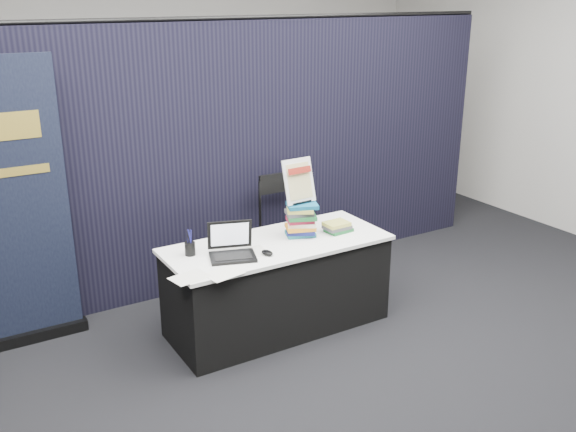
% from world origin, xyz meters
% --- Properties ---
extents(floor, '(8.00, 8.00, 0.00)m').
position_xyz_m(floor, '(0.00, 0.00, 0.00)').
color(floor, black).
rests_on(floor, ground).
extents(wall_back, '(8.00, 0.02, 3.50)m').
position_xyz_m(wall_back, '(0.00, 4.00, 1.75)').
color(wall_back, '#B3B0A9').
rests_on(wall_back, floor).
extents(drape_partition, '(6.00, 0.08, 2.40)m').
position_xyz_m(drape_partition, '(0.00, 1.60, 1.20)').
color(drape_partition, black).
rests_on(drape_partition, floor).
extents(display_table, '(1.80, 0.75, 0.75)m').
position_xyz_m(display_table, '(0.00, 0.55, 0.38)').
color(display_table, black).
rests_on(display_table, floor).
extents(laptop, '(0.40, 0.37, 0.26)m').
position_xyz_m(laptop, '(-0.45, 0.48, 0.81)').
color(laptop, black).
rests_on(laptop, display_table).
extents(mouse, '(0.09, 0.12, 0.03)m').
position_xyz_m(mouse, '(-0.19, 0.37, 0.77)').
color(mouse, black).
rests_on(mouse, display_table).
extents(brochure_left, '(0.29, 0.23, 0.00)m').
position_xyz_m(brochure_left, '(-0.86, 0.29, 0.75)').
color(brochure_left, silver).
rests_on(brochure_left, display_table).
extents(brochure_mid, '(0.29, 0.23, 0.00)m').
position_xyz_m(brochure_mid, '(-0.63, 0.22, 0.75)').
color(brochure_mid, white).
rests_on(brochure_mid, display_table).
extents(brochure_right, '(0.32, 0.24, 0.00)m').
position_xyz_m(brochure_right, '(-0.31, 0.47, 0.75)').
color(brochure_right, silver).
rests_on(brochure_right, display_table).
extents(pen_cup, '(0.10, 0.10, 0.10)m').
position_xyz_m(pen_cup, '(-0.69, 0.66, 0.80)').
color(pen_cup, black).
rests_on(pen_cup, display_table).
extents(book_stack_tall, '(0.28, 0.25, 0.28)m').
position_xyz_m(book_stack_tall, '(0.24, 0.58, 0.89)').
color(book_stack_tall, '#1C636C').
rests_on(book_stack_tall, display_table).
extents(book_stack_short, '(0.22, 0.18, 0.09)m').
position_xyz_m(book_stack_short, '(0.55, 0.49, 0.79)').
color(book_stack_short, '#1A612D').
rests_on(book_stack_short, display_table).
extents(info_sign, '(0.28, 0.14, 0.37)m').
position_xyz_m(info_sign, '(0.24, 0.61, 1.20)').
color(info_sign, black).
rests_on(info_sign, book_stack_tall).
extents(pullup_banner, '(0.94, 0.11, 2.23)m').
position_xyz_m(pullup_banner, '(-1.84, 1.36, 0.99)').
color(pullup_banner, black).
rests_on(pullup_banner, floor).
extents(stacking_chair, '(0.48, 0.48, 1.05)m').
position_xyz_m(stacking_chair, '(0.52, 1.19, 0.58)').
color(stacking_chair, black).
rests_on(stacking_chair, floor).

